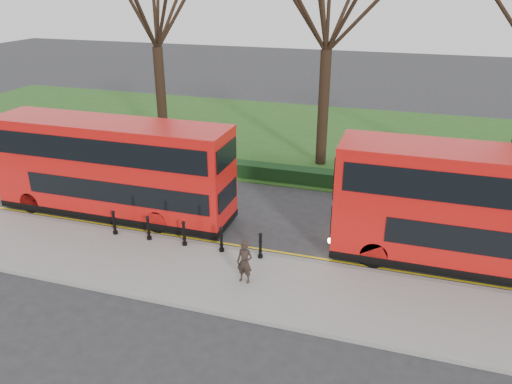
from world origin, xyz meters
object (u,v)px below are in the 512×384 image
(bus_rear, at_px, (496,213))
(pedestrian, at_px, (245,262))
(bus_lead, at_px, (113,169))
(bollard_row, at_px, (184,234))

(bus_rear, distance_m, pedestrian, 9.06)
(bus_lead, distance_m, bus_rear, 15.57)
(bollard_row, distance_m, pedestrian, 3.58)
(bollard_row, relative_size, pedestrian, 4.13)
(bollard_row, distance_m, bus_lead, 5.00)
(bollard_row, height_order, pedestrian, pedestrian)
(bollard_row, relative_size, bus_lead, 0.60)
(bollard_row, xyz_separation_m, bus_rear, (11.25, 2.04, 1.61))
(bollard_row, xyz_separation_m, pedestrian, (3.12, -1.73, 0.28))
(bollard_row, height_order, bus_rear, bus_rear)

